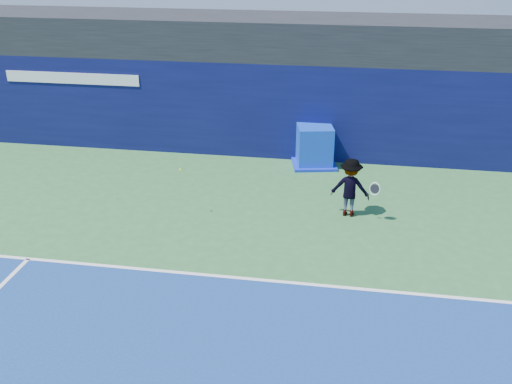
% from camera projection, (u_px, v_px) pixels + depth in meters
% --- Properties ---
extents(ground, '(80.00, 80.00, 0.00)m').
position_uv_depth(ground, '(218.00, 381.00, 9.23)').
color(ground, '#2F6934').
rests_on(ground, ground).
extents(baseline, '(24.00, 0.10, 0.01)m').
position_uv_depth(baseline, '(250.00, 279.00, 11.91)').
color(baseline, white).
rests_on(baseline, ground).
extents(stadium_band, '(36.00, 3.00, 1.20)m').
position_uv_depth(stadium_band, '(295.00, 36.00, 18.05)').
color(stadium_band, black).
rests_on(stadium_band, back_wall_assembly).
extents(back_wall_assembly, '(36.00, 1.03, 3.00)m').
position_uv_depth(back_wall_assembly, '(290.00, 109.00, 18.03)').
color(back_wall_assembly, '#0B0E3D').
rests_on(back_wall_assembly, ground).
extents(equipment_cart, '(1.55, 1.55, 1.26)m').
position_uv_depth(equipment_cart, '(314.00, 147.00, 17.57)').
color(equipment_cart, '#0D36C1').
rests_on(equipment_cart, ground).
extents(tennis_player, '(1.25, 0.72, 1.52)m').
position_uv_depth(tennis_player, '(350.00, 187.00, 14.33)').
color(tennis_player, white).
rests_on(tennis_player, ground).
extents(tennis_ball, '(0.06, 0.06, 0.06)m').
position_uv_depth(tennis_ball, '(180.00, 170.00, 14.08)').
color(tennis_ball, '#CAED1A').
rests_on(tennis_ball, ground).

